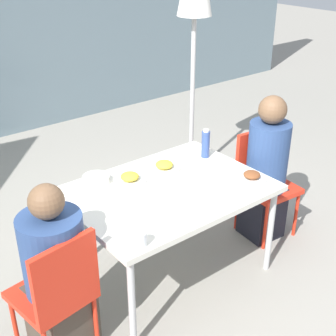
% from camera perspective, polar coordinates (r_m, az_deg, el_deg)
% --- Properties ---
extents(ground_plane, '(24.00, 24.00, 0.00)m').
position_cam_1_polar(ground_plane, '(3.58, 0.00, -12.52)').
color(ground_plane, gray).
extents(dining_table, '(1.33, 0.97, 0.72)m').
position_cam_1_polar(dining_table, '(3.20, 0.00, -3.25)').
color(dining_table, silver).
rests_on(dining_table, ground).
extents(chair_left, '(0.45, 0.45, 0.86)m').
position_cam_1_polar(chair_left, '(2.74, -13.30, -14.25)').
color(chair_left, red).
rests_on(chair_left, ground).
extents(person_left, '(0.36, 0.36, 1.11)m').
position_cam_1_polar(person_left, '(2.80, -13.43, -12.77)').
color(person_left, '#473D33').
rests_on(person_left, ground).
extents(chair_right, '(0.44, 0.44, 0.86)m').
position_cam_1_polar(chair_right, '(3.87, 11.47, -0.86)').
color(chair_right, red).
rests_on(chair_right, ground).
extents(person_right, '(0.32, 0.32, 1.21)m').
position_cam_1_polar(person_right, '(3.76, 11.85, -0.54)').
color(person_right, black).
rests_on(person_right, ground).
extents(plate_0, '(0.21, 0.21, 0.06)m').
position_cam_1_polar(plate_0, '(3.31, 10.16, -1.04)').
color(plate_0, white).
rests_on(plate_0, dining_table).
extents(plate_1, '(0.23, 0.23, 0.07)m').
position_cam_1_polar(plate_1, '(3.40, -0.47, 0.20)').
color(plate_1, white).
rests_on(plate_1, dining_table).
extents(plate_2, '(0.23, 0.23, 0.06)m').
position_cam_1_polar(plate_2, '(3.25, -4.68, -1.28)').
color(plate_2, white).
rests_on(plate_2, dining_table).
extents(bottle, '(0.06, 0.06, 0.23)m').
position_cam_1_polar(bottle, '(3.57, 4.60, 2.96)').
color(bottle, '#334C8E').
rests_on(bottle, dining_table).
extents(drinking_cup, '(0.07, 0.07, 0.09)m').
position_cam_1_polar(drinking_cup, '(2.60, -3.34, -8.66)').
color(drinking_cup, white).
rests_on(drinking_cup, dining_table).
extents(salad_bowl, '(0.19, 0.19, 0.05)m').
position_cam_1_polar(salad_bowl, '(3.25, -8.76, -1.41)').
color(salad_bowl, white).
rests_on(salad_bowl, dining_table).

